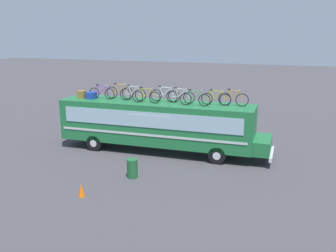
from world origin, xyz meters
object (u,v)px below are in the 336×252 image
rooftop_bicycle_4 (146,96)px  trash_bin (132,168)px  rooftop_bicycle_7 (195,99)px  rooftop_bicycle_2 (120,92)px  traffic_cone (81,190)px  luggage_bag_1 (82,94)px  luggage_bag_2 (91,95)px  rooftop_bicycle_6 (180,97)px  bus (158,123)px  rooftop_bicycle_8 (216,99)px  rooftop_bicycle_5 (165,95)px  rooftop_bicycle_1 (102,93)px  rooftop_bicycle_3 (133,94)px  rooftop_bicycle_9 (233,99)px

rooftop_bicycle_4 → trash_bin: bearing=-79.1°
rooftop_bicycle_4 → rooftop_bicycle_7: rooftop_bicycle_7 is taller
rooftop_bicycle_2 → traffic_cone: bearing=-78.5°
luggage_bag_1 → luggage_bag_2: 0.66m
rooftop_bicycle_6 → rooftop_bicycle_4: bearing=-163.9°
bus → rooftop_bicycle_8: 3.72m
rooftop_bicycle_6 → rooftop_bicycle_7: rooftop_bicycle_7 is taller
rooftop_bicycle_7 → trash_bin: rooftop_bicycle_7 is taller
luggage_bag_1 → rooftop_bicycle_2: bearing=12.9°
rooftop_bicycle_2 → rooftop_bicycle_8: bearing=-1.1°
bus → traffic_cone: bus is taller
rooftop_bicycle_5 → trash_bin: rooftop_bicycle_5 is taller
bus → rooftop_bicycle_1: size_ratio=7.44×
luggage_bag_2 → rooftop_bicycle_2: size_ratio=0.30×
rooftop_bicycle_3 → rooftop_bicycle_6: 2.89m
luggage_bag_2 → luggage_bag_1: bearing=-177.3°
trash_bin → rooftop_bicycle_3: bearing=112.0°
rooftop_bicycle_8 → trash_bin: size_ratio=1.81×
luggage_bag_2 → trash_bin: 6.63m
rooftop_bicycle_2 → luggage_bag_1: bearing=-167.1°
luggage_bag_1 → rooftop_bicycle_7: 7.21m
rooftop_bicycle_4 → rooftop_bicycle_7: (2.89, 0.01, 0.00)m
rooftop_bicycle_6 → rooftop_bicycle_7: 1.13m
luggage_bag_2 → rooftop_bicycle_2: rooftop_bicycle_2 is taller
rooftop_bicycle_9 → rooftop_bicycle_4: bearing=-172.7°
rooftop_bicycle_7 → rooftop_bicycle_8: (1.07, 0.56, -0.01)m
rooftop_bicycle_8 → rooftop_bicycle_6: bearing=-179.1°
rooftop_bicycle_7 → rooftop_bicycle_9: (2.03, 0.61, 0.01)m
rooftop_bicycle_3 → rooftop_bicycle_7: bearing=-5.3°
luggage_bag_1 → rooftop_bicycle_2: (2.33, 0.53, 0.17)m
rooftop_bicycle_9 → traffic_cone: (-5.40, -7.29, -3.08)m
rooftop_bicycle_1 → rooftop_bicycle_8: rooftop_bicycle_8 is taller
bus → traffic_cone: bearing=-98.9°
bus → rooftop_bicycle_2: size_ratio=7.07×
bus → traffic_cone: size_ratio=20.70×
rooftop_bicycle_3 → trash_bin: rooftop_bicycle_3 is taller
luggage_bag_2 → rooftop_bicycle_7: bearing=-1.6°
rooftop_bicycle_3 → rooftop_bicycle_6: rooftop_bicycle_3 is taller
luggage_bag_1 → rooftop_bicycle_5: 5.26m
luggage_bag_1 → rooftop_bicycle_2: 2.39m
rooftop_bicycle_3 → luggage_bag_1: bearing=-176.4°
luggage_bag_2 → rooftop_bicycle_7: (6.55, -0.18, 0.18)m
rooftop_bicycle_4 → traffic_cone: rooftop_bicycle_4 is taller
rooftop_bicycle_4 → rooftop_bicycle_5: size_ratio=0.96×
rooftop_bicycle_6 → rooftop_bicycle_8: bearing=0.9°
luggage_bag_1 → rooftop_bicycle_9: bearing=2.9°
traffic_cone → rooftop_bicycle_4: bearing=85.8°
rooftop_bicycle_9 → traffic_cone: rooftop_bicycle_9 is taller
rooftop_bicycle_3 → rooftop_bicycle_7: size_ratio=0.95×
bus → rooftop_bicycle_3: 2.28m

